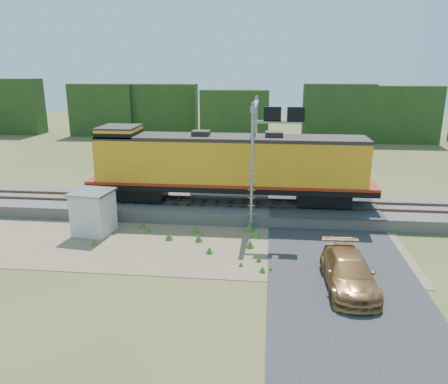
# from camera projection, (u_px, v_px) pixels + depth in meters

# --- Properties ---
(ground) EXTENTS (140.00, 140.00, 0.00)m
(ground) POSITION_uv_depth(u_px,v_px,m) (204.00, 249.00, 23.89)
(ground) COLOR #475123
(ground) RESTS_ON ground
(ballast) EXTENTS (70.00, 5.00, 0.80)m
(ballast) POSITION_uv_depth(u_px,v_px,m) (217.00, 208.00, 29.51)
(ballast) COLOR slate
(ballast) RESTS_ON ground
(rails) EXTENTS (70.00, 1.54, 0.16)m
(rails) POSITION_uv_depth(u_px,v_px,m) (217.00, 201.00, 29.37)
(rails) COLOR brown
(rails) RESTS_ON ballast
(dirt_shoulder) EXTENTS (26.00, 8.00, 0.03)m
(dirt_shoulder) POSITION_uv_depth(u_px,v_px,m) (170.00, 243.00, 24.57)
(dirt_shoulder) COLOR #8C7754
(dirt_shoulder) RESTS_ON ground
(road) EXTENTS (7.00, 66.00, 0.86)m
(road) POSITION_uv_depth(u_px,v_px,m) (333.00, 247.00, 23.85)
(road) COLOR #38383A
(road) RESTS_ON ground
(tree_line_north) EXTENTS (130.00, 3.00, 6.50)m
(tree_line_north) POSITION_uv_depth(u_px,v_px,m) (246.00, 116.00, 59.32)
(tree_line_north) COLOR #203D16
(tree_line_north) RESTS_ON ground
(weed_clumps) EXTENTS (15.00, 6.20, 0.56)m
(weed_clumps) POSITION_uv_depth(u_px,v_px,m) (142.00, 245.00, 24.34)
(weed_clumps) COLOR #3C7320
(weed_clumps) RESTS_ON ground
(locomotive) EXTENTS (18.85, 2.87, 4.86)m
(locomotive) POSITION_uv_depth(u_px,v_px,m) (226.00, 165.00, 28.62)
(locomotive) COLOR black
(locomotive) RESTS_ON rails
(shed) EXTENTS (2.46, 2.46, 2.61)m
(shed) POSITION_uv_depth(u_px,v_px,m) (93.00, 212.00, 25.80)
(shed) COLOR silver
(shed) RESTS_ON ground
(signal_gantry) EXTENTS (3.04, 6.20, 7.67)m
(signal_gantry) POSITION_uv_depth(u_px,v_px,m) (261.00, 132.00, 27.08)
(signal_gantry) COLOR gray
(signal_gantry) RESTS_ON ground
(car) EXTENTS (2.24, 5.18, 1.48)m
(car) POSITION_uv_depth(u_px,v_px,m) (349.00, 272.00, 19.51)
(car) COLOR #A7743E
(car) RESTS_ON ground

